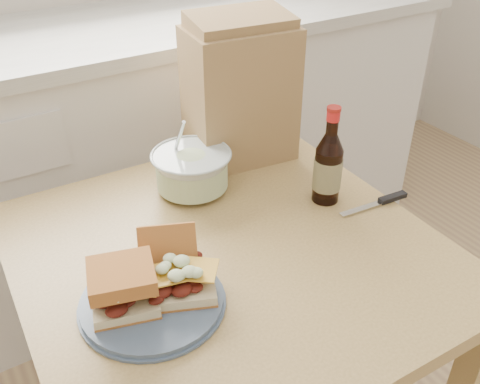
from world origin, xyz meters
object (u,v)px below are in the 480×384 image
plate (152,301)px  coleslaw_bowl (192,172)px  beer_bottle (328,167)px  paper_bag (240,96)px  dining_table (230,284)px

plate → coleslaw_bowl: (0.24, 0.31, 0.04)m
beer_bottle → paper_bag: 0.31m
paper_bag → beer_bottle: bearing=-72.7°
dining_table → coleslaw_bowl: coleslaw_bowl is taller
dining_table → coleslaw_bowl: (0.04, 0.24, 0.15)m
dining_table → paper_bag: paper_bag is taller
dining_table → paper_bag: 0.49m
dining_table → beer_bottle: bearing=8.9°
plate → coleslaw_bowl: bearing=51.6°
coleslaw_bowl → plate: bearing=-128.4°
beer_bottle → paper_bag: size_ratio=0.69×
dining_table → beer_bottle: (0.29, 0.04, 0.19)m
plate → beer_bottle: bearing=12.1°
beer_bottle → plate: bearing=-169.2°
plate → coleslaw_bowl: size_ratio=1.35×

